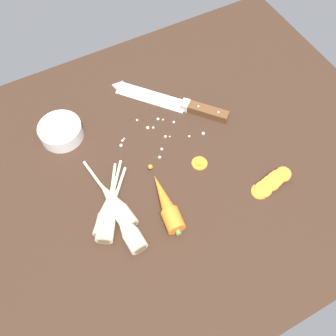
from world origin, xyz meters
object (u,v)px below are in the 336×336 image
(prep_bowl, at_px, (61,131))
(parsnip_outer, at_px, (115,203))
(chefs_knife, at_px, (165,100))
(parsnip_mid_left, at_px, (127,226))
(parsnip_front, at_px, (108,209))
(whole_carrot, at_px, (166,204))
(carrot_slice_stack, at_px, (271,183))
(parsnip_back, at_px, (109,212))
(carrot_slice_stray_near, at_px, (200,163))
(parsnip_mid_right, at_px, (108,214))

(prep_bowl, bearing_deg, parsnip_outer, -80.75)
(chefs_knife, bearing_deg, parsnip_mid_left, -130.67)
(chefs_knife, height_order, parsnip_front, parsnip_front)
(chefs_knife, relative_size, whole_carrot, 1.53)
(whole_carrot, distance_m, carrot_slice_stack, 0.26)
(whole_carrot, xyz_separation_m, parsnip_back, (-0.12, 0.04, -0.00))
(parsnip_front, distance_m, carrot_slice_stray_near, 0.25)
(whole_carrot, relative_size, parsnip_mid_right, 1.01)
(parsnip_front, xyz_separation_m, parsnip_back, (-0.00, -0.01, 0.00))
(parsnip_mid_left, relative_size, carrot_slice_stray_near, 4.86)
(parsnip_front, height_order, carrot_slice_stack, parsnip_front)
(whole_carrot, bearing_deg, parsnip_outer, 150.84)
(parsnip_mid_left, bearing_deg, carrot_slice_stack, -9.38)
(parsnip_back, bearing_deg, parsnip_outer, 33.61)
(carrot_slice_stray_near, bearing_deg, parsnip_mid_right, -174.29)
(parsnip_front, height_order, parsnip_mid_left, same)
(carrot_slice_stack, bearing_deg, parsnip_outer, 160.84)
(parsnip_mid_left, distance_m, carrot_slice_stack, 0.36)
(parsnip_outer, height_order, carrot_slice_stack, parsnip_outer)
(whole_carrot, distance_m, parsnip_mid_left, 0.10)
(whole_carrot, distance_m, carrot_slice_stray_near, 0.15)
(carrot_slice_stack, relative_size, prep_bowl, 0.98)
(parsnip_mid_left, distance_m, parsnip_outer, 0.06)
(chefs_knife, bearing_deg, parsnip_outer, -137.85)
(parsnip_mid_right, height_order, prep_bowl, same)
(parsnip_outer, xyz_separation_m, carrot_slice_stack, (0.35, -0.12, -0.01))
(parsnip_back, bearing_deg, parsnip_mid_left, -68.44)
(parsnip_back, height_order, carrot_slice_stack, parsnip_back)
(chefs_knife, xyz_separation_m, prep_bowl, (-0.29, 0.02, 0.01))
(parsnip_front, xyz_separation_m, parsnip_mid_right, (-0.01, -0.01, -0.00))
(carrot_slice_stray_near, bearing_deg, carrot_slice_stack, -47.77)
(carrot_slice_stack, height_order, carrot_slice_stray_near, carrot_slice_stack)
(whole_carrot, height_order, prep_bowl, whole_carrot)
(whole_carrot, height_order, carrot_slice_stack, whole_carrot)
(parsnip_mid_right, distance_m, parsnip_outer, 0.03)
(parsnip_mid_left, distance_m, carrot_slice_stray_near, 0.24)
(parsnip_mid_left, height_order, carrot_slice_stray_near, parsnip_mid_left)
(parsnip_outer, bearing_deg, parsnip_mid_left, -89.59)
(whole_carrot, relative_size, carrot_slice_stray_near, 4.70)
(parsnip_mid_right, bearing_deg, chefs_knife, 41.48)
(carrot_slice_stack, bearing_deg, parsnip_mid_right, 164.28)
(parsnip_front, relative_size, carrot_slice_stray_near, 4.39)
(parsnip_outer, bearing_deg, prep_bowl, 99.25)
(parsnip_mid_left, xyz_separation_m, prep_bowl, (-0.04, 0.31, 0.00))
(parsnip_mid_right, bearing_deg, parsnip_outer, 33.74)
(parsnip_mid_right, height_order, parsnip_outer, same)
(parsnip_back, bearing_deg, parsnip_mid_right, -145.72)
(carrot_slice_stack, bearing_deg, parsnip_front, 162.56)
(parsnip_front, distance_m, parsnip_mid_left, 0.06)
(whole_carrot, relative_size, prep_bowl, 1.69)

